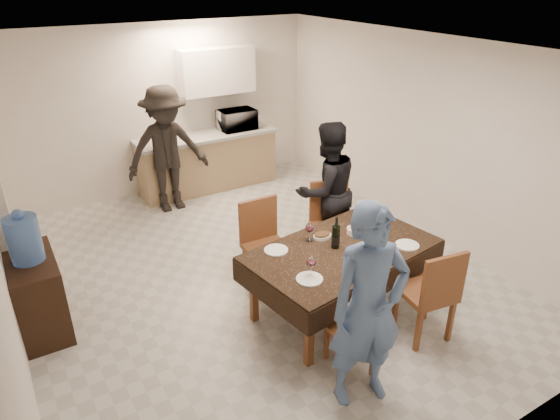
{
  "coord_description": "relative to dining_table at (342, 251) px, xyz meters",
  "views": [
    {
      "loc": [
        -2.3,
        -4.49,
        3.31
      ],
      "look_at": [
        0.19,
        -0.3,
        0.93
      ],
      "focal_mm": 32.0,
      "sensor_mm": 36.0,
      "label": 1
    }
  ],
  "objects": [
    {
      "name": "ceiling",
      "position": [
        -0.47,
        1.06,
        1.89
      ],
      "size": [
        5.0,
        6.0,
        0.02
      ],
      "primitive_type": "cube",
      "color": "white",
      "rests_on": "wall_back"
    },
    {
      "name": "chair_near_left",
      "position": [
        -0.45,
        -0.83,
        -0.19
      ],
      "size": [
        0.47,
        0.48,
        0.46
      ],
      "rotation": [
        0.0,
        0.0,
        -0.24
      ],
      "color": "brown",
      "rests_on": "floor"
    },
    {
      "name": "wall_right",
      "position": [
        2.03,
        1.06,
        0.59
      ],
      "size": [
        0.02,
        6.0,
        2.6
      ],
      "primitive_type": "cube",
      "color": "white",
      "rests_on": "floor"
    },
    {
      "name": "plate_far_right",
      "position": [
        0.6,
        0.3,
        0.04
      ],
      "size": [
        0.25,
        0.25,
        0.01
      ],
      "primitive_type": "cylinder",
      "color": "white",
      "rests_on": "dining_table"
    },
    {
      "name": "water_pitcher",
      "position": [
        0.35,
        -0.05,
        0.13
      ],
      "size": [
        0.12,
        0.12,
        0.18
      ],
      "primitive_type": "cylinder",
      "color": "white",
      "rests_on": "dining_table"
    },
    {
      "name": "person_near",
      "position": [
        -0.55,
        -1.05,
        0.19
      ],
      "size": [
        0.73,
        0.57,
        1.79
      ],
      "primitive_type": "imported",
      "rotation": [
        0.0,
        0.0,
        -0.23
      ],
      "color": "#4F6C9A",
      "rests_on": "floor"
    },
    {
      "name": "dining_table",
      "position": [
        0.0,
        0.0,
        0.0
      ],
      "size": [
        2.05,
        1.38,
        0.75
      ],
      "rotation": [
        0.0,
        0.0,
        0.15
      ],
      "color": "black",
      "rests_on": "floor"
    },
    {
      "name": "floor",
      "position": [
        -0.47,
        1.06,
        -0.71
      ],
      "size": [
        5.0,
        6.0,
        0.02
      ],
      "primitive_type": "cube",
      "color": "beige",
      "rests_on": "ground"
    },
    {
      "name": "console",
      "position": [
        -2.75,
        1.27,
        -0.31
      ],
      "size": [
        0.43,
        0.87,
        0.8
      ],
      "primitive_type": "cube",
      "color": "black",
      "rests_on": "floor"
    },
    {
      "name": "salad_bowl",
      "position": [
        0.3,
        0.18,
        0.07
      ],
      "size": [
        0.17,
        0.17,
        0.07
      ],
      "primitive_type": "cylinder",
      "color": "white",
      "rests_on": "dining_table"
    },
    {
      "name": "plate_near_left",
      "position": [
        -0.6,
        -0.3,
        0.04
      ],
      "size": [
        0.25,
        0.25,
        0.01
      ],
      "primitive_type": "cylinder",
      "color": "white",
      "rests_on": "dining_table"
    },
    {
      "name": "plate_near_right",
      "position": [
        0.6,
        -0.3,
        0.04
      ],
      "size": [
        0.24,
        0.24,
        0.01
      ],
      "primitive_type": "cylinder",
      "color": "white",
      "rests_on": "dining_table"
    },
    {
      "name": "wine_glass_a",
      "position": [
        -0.55,
        -0.25,
        0.13
      ],
      "size": [
        0.09,
        0.09,
        0.2
      ],
      "primitive_type": null,
      "color": "white",
      "rests_on": "dining_table"
    },
    {
      "name": "kitchen_base_cabinet",
      "position": [
        0.13,
        3.74,
        -0.28
      ],
      "size": [
        2.2,
        0.6,
        0.86
      ],
      "primitive_type": "cube",
      "color": "tan",
      "rests_on": "floor"
    },
    {
      "name": "wine_glass_c",
      "position": [
        -0.2,
        0.3,
        0.14
      ],
      "size": [
        0.09,
        0.09,
        0.21
      ],
      "primitive_type": null,
      "color": "white",
      "rests_on": "dining_table"
    },
    {
      "name": "mushroom_dish",
      "position": [
        -0.05,
        0.28,
        0.05
      ],
      "size": [
        0.19,
        0.19,
        0.03
      ],
      "primitive_type": "cylinder",
      "color": "white",
      "rests_on": "dining_table"
    },
    {
      "name": "plate_far_left",
      "position": [
        -0.6,
        0.3,
        0.04
      ],
      "size": [
        0.24,
        0.24,
        0.01
      ],
      "primitive_type": "cylinder",
      "color": "white",
      "rests_on": "dining_table"
    },
    {
      "name": "upper_cabinet",
      "position": [
        0.43,
        3.88,
        1.14
      ],
      "size": [
        1.2,
        0.34,
        0.7
      ],
      "primitive_type": "cube",
      "color": "white",
      "rests_on": "wall_back"
    },
    {
      "name": "savoury_tart",
      "position": [
        0.1,
        -0.38,
        0.06
      ],
      "size": [
        0.42,
        0.35,
        0.05
      ],
      "primitive_type": "cube",
      "rotation": [
        0.0,
        0.0,
        0.24
      ],
      "color": "#B27D34",
      "rests_on": "dining_table"
    },
    {
      "name": "wine_bottle",
      "position": [
        -0.05,
        0.05,
        0.2
      ],
      "size": [
        0.08,
        0.08,
        0.34
      ],
      "primitive_type": null,
      "color": "black",
      "rests_on": "dining_table"
    },
    {
      "name": "microwave",
      "position": [
        0.69,
        3.74,
        0.36
      ],
      "size": [
        0.58,
        0.39,
        0.32
      ],
      "primitive_type": "imported",
      "rotation": [
        0.0,
        0.0,
        3.14
      ],
      "color": "white",
      "rests_on": "kitchen_worktop"
    },
    {
      "name": "person_far",
      "position": [
        0.55,
        1.05,
        0.15
      ],
      "size": [
        0.84,
        0.65,
        1.72
      ],
      "primitive_type": "imported",
      "rotation": [
        0.0,
        0.0,
        3.14
      ],
      "color": "black",
      "rests_on": "floor"
    },
    {
      "name": "wall_front",
      "position": [
        -0.47,
        -1.94,
        0.59
      ],
      "size": [
        5.0,
        0.02,
        2.6
      ],
      "primitive_type": "cube",
      "color": "white",
      "rests_on": "floor"
    },
    {
      "name": "wall_back",
      "position": [
        -0.47,
        4.06,
        0.59
      ],
      "size": [
        5.0,
        0.02,
        2.6
      ],
      "primitive_type": "cube",
      "color": "white",
      "rests_on": "floor"
    },
    {
      "name": "chair_far_right",
      "position": [
        0.45,
        0.65,
        -0.08
      ],
      "size": [
        0.59,
        0.6,
        0.56
      ],
      "rotation": [
        0.0,
        0.0,
        2.83
      ],
      "color": "brown",
      "rests_on": "floor"
    },
    {
      "name": "kitchen_worktop",
      "position": [
        0.13,
        3.74,
        0.17
      ],
      "size": [
        2.24,
        0.64,
        0.05
      ],
      "primitive_type": "cube",
      "color": "#ABABA7",
      "rests_on": "kitchen_base_cabinet"
    },
    {
      "name": "water_jug",
      "position": [
        -2.75,
        1.27,
        0.32
      ],
      "size": [
        0.3,
        0.3,
        0.45
      ],
      "primitive_type": "cylinder",
      "color": "#4F7FD0",
      "rests_on": "console"
    },
    {
      "name": "wine_glass_b",
      "position": [
        0.55,
        0.25,
        0.12
      ],
      "size": [
        0.08,
        0.08,
        0.17
      ],
      "primitive_type": null,
      "color": "white",
      "rests_on": "dining_table"
    },
    {
      "name": "chair_near_right",
      "position": [
        0.45,
        -0.85,
        -0.09
      ],
      "size": [
        0.52,
        0.53,
        0.55
      ],
      "rotation": [
        0.0,
        0.0,
        -0.15
      ],
      "color": "brown",
      "rests_on": "floor"
    },
    {
      "name": "chair_far_left",
      "position": [
        -0.45,
        0.65,
        -0.09
      ],
      "size": [
        0.47,
        0.47,
        0.55
      ],
      "rotation": [
        0.0,
        0.0,
        3.12
      ],
      "color": "brown",
      "rests_on": "floor"
    },
    {
      "name": "person_kitchen",
      "position": [
        -0.67,
        3.29,
        0.22
      ],
      "size": [
        1.2,
        0.69,
        1.86
      ],
      "primitive_type": "imported",
      "color": "black",
      "rests_on": "floor"
    }
  ]
}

